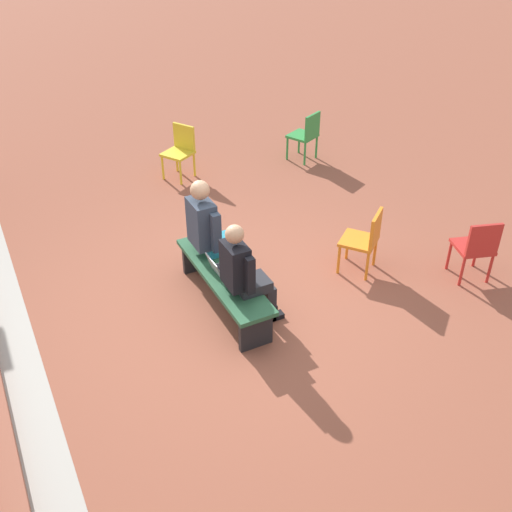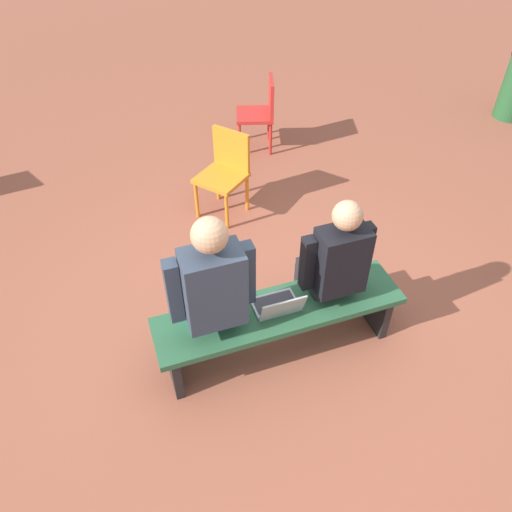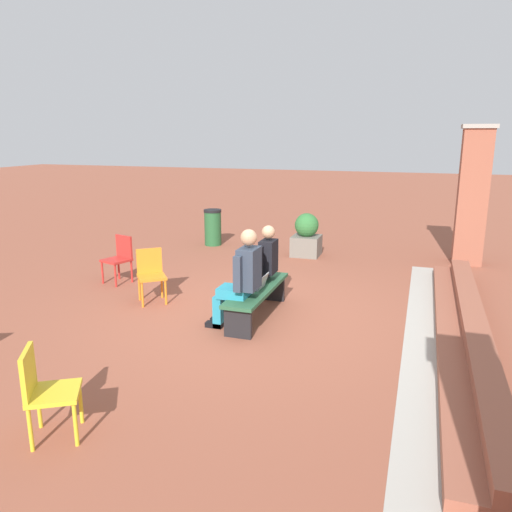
{
  "view_description": "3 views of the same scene",
  "coord_description": "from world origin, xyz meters",
  "px_view_note": "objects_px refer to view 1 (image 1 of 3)",
  "views": [
    {
      "loc": [
        -5.05,
        2.28,
        4.33
      ],
      "look_at": [
        -0.1,
        -0.25,
        0.63
      ],
      "focal_mm": 42.0,
      "sensor_mm": 36.0,
      "label": 1
    },
    {
      "loc": [
        0.95,
        2.28,
        3.08
      ],
      "look_at": [
        0.04,
        -0.28,
        0.64
      ],
      "focal_mm": 35.0,
      "sensor_mm": 36.0,
      "label": 2
    },
    {
      "loc": [
        6.52,
        2.28,
        2.61
      ],
      "look_at": [
        -0.31,
        -0.02,
        0.84
      ],
      "focal_mm": 35.0,
      "sensor_mm": 36.0,
      "label": 3
    }
  ],
  "objects_px": {
    "plastic_chair_by_pillar": "(477,246)",
    "plastic_chair_near_bench_left": "(306,133)",
    "bench": "(224,280)",
    "person_adult": "(211,230)",
    "plastic_chair_mid_courtyard": "(180,148)",
    "plastic_chair_near_bench_right": "(365,238)",
    "laptop": "(221,269)",
    "person_student": "(244,272)"
  },
  "relations": [
    {
      "from": "plastic_chair_mid_courtyard",
      "to": "bench",
      "type": "bearing_deg",
      "value": 166.76
    },
    {
      "from": "bench",
      "to": "laptop",
      "type": "bearing_deg",
      "value": 29.46
    },
    {
      "from": "plastic_chair_mid_courtyard",
      "to": "plastic_chair_near_bench_right",
      "type": "xyz_separation_m",
      "value": [
        -3.57,
        -1.03,
        0.0
      ]
    },
    {
      "from": "bench",
      "to": "laptop",
      "type": "xyz_separation_m",
      "value": [
        0.02,
        0.01,
        0.15
      ]
    },
    {
      "from": "person_student",
      "to": "laptop",
      "type": "relative_size",
      "value": 4.04
    },
    {
      "from": "person_student",
      "to": "plastic_chair_near_bench_right",
      "type": "height_order",
      "value": "person_student"
    },
    {
      "from": "bench",
      "to": "plastic_chair_near_bench_left",
      "type": "xyz_separation_m",
      "value": [
        3.03,
        -2.92,
        0.13
      ]
    },
    {
      "from": "plastic_chair_near_bench_left",
      "to": "person_student",
      "type": "bearing_deg",
      "value": 140.34
    },
    {
      "from": "person_student",
      "to": "person_adult",
      "type": "relative_size",
      "value": 0.93
    },
    {
      "from": "person_adult",
      "to": "laptop",
      "type": "distance_m",
      "value": 0.52
    },
    {
      "from": "plastic_chair_by_pillar",
      "to": "plastic_chair_near_bench_left",
      "type": "distance_m",
      "value": 3.94
    },
    {
      "from": "person_adult",
      "to": "plastic_chair_mid_courtyard",
      "type": "relative_size",
      "value": 1.66
    },
    {
      "from": "laptop",
      "to": "plastic_chair_mid_courtyard",
      "type": "bearing_deg",
      "value": -13.52
    },
    {
      "from": "person_adult",
      "to": "plastic_chair_mid_courtyard",
      "type": "height_order",
      "value": "person_adult"
    },
    {
      "from": "person_student",
      "to": "plastic_chair_near_bench_right",
      "type": "xyz_separation_m",
      "value": [
        0.26,
        -1.77,
        -0.22
      ]
    },
    {
      "from": "person_adult",
      "to": "plastic_chair_by_pillar",
      "type": "height_order",
      "value": "person_adult"
    },
    {
      "from": "bench",
      "to": "plastic_chair_mid_courtyard",
      "type": "bearing_deg",
      "value": -13.24
    },
    {
      "from": "bench",
      "to": "plastic_chair_near_bench_left",
      "type": "bearing_deg",
      "value": -43.91
    },
    {
      "from": "person_adult",
      "to": "laptop",
      "type": "bearing_deg",
      "value": 169.66
    },
    {
      "from": "laptop",
      "to": "plastic_chair_by_pillar",
      "type": "height_order",
      "value": "plastic_chair_by_pillar"
    },
    {
      "from": "bench",
      "to": "plastic_chair_near_bench_left",
      "type": "distance_m",
      "value": 4.21
    },
    {
      "from": "plastic_chair_by_pillar",
      "to": "plastic_chair_mid_courtyard",
      "type": "xyz_separation_m",
      "value": [
        4.32,
        2.1,
        0.0
      ]
    },
    {
      "from": "laptop",
      "to": "plastic_chair_by_pillar",
      "type": "xyz_separation_m",
      "value": [
        -0.93,
        -2.92,
        -0.02
      ]
    },
    {
      "from": "plastic_chair_mid_courtyard",
      "to": "laptop",
      "type": "bearing_deg",
      "value": 166.48
    },
    {
      "from": "person_student",
      "to": "plastic_chair_by_pillar",
      "type": "height_order",
      "value": "person_student"
    },
    {
      "from": "bench",
      "to": "plastic_chair_near_bench_right",
      "type": "distance_m",
      "value": 1.84
    },
    {
      "from": "person_adult",
      "to": "laptop",
      "type": "relative_size",
      "value": 4.35
    },
    {
      "from": "bench",
      "to": "person_adult",
      "type": "xyz_separation_m",
      "value": [
        0.47,
        -0.07,
        0.38
      ]
    },
    {
      "from": "person_adult",
      "to": "plastic_chair_near_bench_right",
      "type": "height_order",
      "value": "person_adult"
    },
    {
      "from": "person_adult",
      "to": "laptop",
      "type": "xyz_separation_m",
      "value": [
        -0.45,
        0.08,
        -0.24
      ]
    },
    {
      "from": "person_student",
      "to": "plastic_chair_by_pillar",
      "type": "distance_m",
      "value": 2.89
    },
    {
      "from": "person_student",
      "to": "laptop",
      "type": "distance_m",
      "value": 0.48
    },
    {
      "from": "laptop",
      "to": "plastic_chair_near_bench_left",
      "type": "bearing_deg",
      "value": -44.23
    },
    {
      "from": "laptop",
      "to": "person_student",
      "type": "bearing_deg",
      "value": -169.96
    },
    {
      "from": "person_student",
      "to": "plastic_chair_by_pillar",
      "type": "bearing_deg",
      "value": -100.03
    },
    {
      "from": "bench",
      "to": "person_adult",
      "type": "bearing_deg",
      "value": -8.46
    },
    {
      "from": "person_student",
      "to": "plastic_chair_near_bench_left",
      "type": "bearing_deg",
      "value": -39.66
    },
    {
      "from": "plastic_chair_near_bench_right",
      "to": "plastic_chair_near_bench_left",
      "type": "bearing_deg",
      "value": -18.83
    },
    {
      "from": "plastic_chair_mid_courtyard",
      "to": "plastic_chair_near_bench_left",
      "type": "xyz_separation_m",
      "value": [
        -0.38,
        -2.11,
        0.0
      ]
    },
    {
      "from": "person_adult",
      "to": "plastic_chair_mid_courtyard",
      "type": "distance_m",
      "value": 3.04
    },
    {
      "from": "bench",
      "to": "laptop",
      "type": "distance_m",
      "value": 0.15
    },
    {
      "from": "plastic_chair_mid_courtyard",
      "to": "person_student",
      "type": "bearing_deg",
      "value": 169.06
    }
  ]
}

